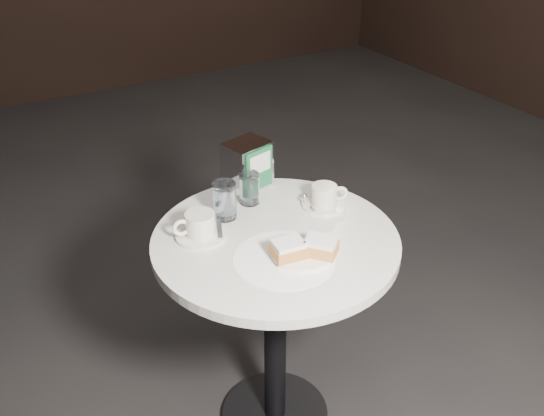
% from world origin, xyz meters
% --- Properties ---
extents(cafe_table, '(0.70, 0.70, 0.74)m').
position_xyz_m(cafe_table, '(0.00, 0.00, 0.55)').
color(cafe_table, black).
rests_on(cafe_table, ground).
extents(sugar_spill, '(0.30, 0.30, 0.00)m').
position_xyz_m(sugar_spill, '(-0.03, -0.10, 0.75)').
color(sugar_spill, white).
rests_on(sugar_spill, cafe_table).
extents(beignet_plate, '(0.23, 0.23, 0.06)m').
position_xyz_m(beignet_plate, '(0.02, -0.12, 0.77)').
color(beignet_plate, white).
rests_on(beignet_plate, cafe_table).
extents(coffee_cup_left, '(0.16, 0.16, 0.08)m').
position_xyz_m(coffee_cup_left, '(-0.18, 0.11, 0.78)').
color(coffee_cup_left, silver).
rests_on(coffee_cup_left, cafe_table).
extents(coffee_cup_right, '(0.17, 0.17, 0.07)m').
position_xyz_m(coffee_cup_right, '(0.21, 0.07, 0.77)').
color(coffee_cup_right, silver).
rests_on(coffee_cup_right, cafe_table).
extents(water_glass_left, '(0.07, 0.07, 0.11)m').
position_xyz_m(water_glass_left, '(-0.07, 0.17, 0.80)').
color(water_glass_left, white).
rests_on(water_glass_left, cafe_table).
extents(water_glass_right, '(0.07, 0.07, 0.10)m').
position_xyz_m(water_glass_right, '(0.03, 0.21, 0.79)').
color(water_glass_right, white).
rests_on(water_glass_right, cafe_table).
extents(napkin_dispenser, '(0.16, 0.14, 0.16)m').
position_xyz_m(napkin_dispenser, '(0.07, 0.30, 0.82)').
color(napkin_dispenser, silver).
rests_on(napkin_dispenser, cafe_table).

